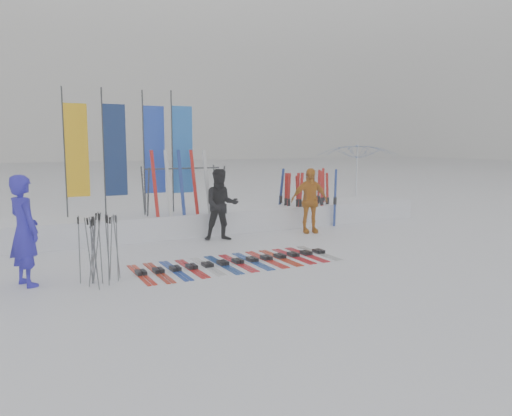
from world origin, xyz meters
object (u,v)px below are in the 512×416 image
person_yellow (309,201)px  tent_canopy (358,178)px  ski_rack (183,184)px  ski_row (237,262)px  person_black (221,205)px  person_blue (24,231)px

person_yellow → tent_canopy: tent_canopy is taller
ski_rack → ski_row: bearing=-90.6°
person_yellow → ski_row: bearing=-131.0°
person_black → person_yellow: 2.56m
person_blue → tent_canopy: tent_canopy is taller
ski_row → ski_rack: size_ratio=2.03×
ski_rack → person_black: bearing=-56.5°
person_black → person_yellow: bearing=12.3°
person_yellow → tent_canopy: (3.58, 2.42, 0.36)m
tent_canopy → person_blue: bearing=-157.4°
ski_row → ski_rack: ski_rack is taller
ski_row → ski_rack: 3.62m
person_blue → tent_canopy: size_ratio=0.69×
tent_canopy → ski_row: bearing=-145.4°
person_yellow → ski_rack: bearing=175.2°
person_blue → person_black: bearing=-87.1°
person_yellow → ski_row: 4.04m
ski_row → person_blue: bearing=176.6°
person_yellow → person_blue: bearing=-150.2°
person_yellow → person_black: bearing=-168.6°
person_blue → ski_rack: person_blue is taller
tent_canopy → ski_rack: 6.91m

